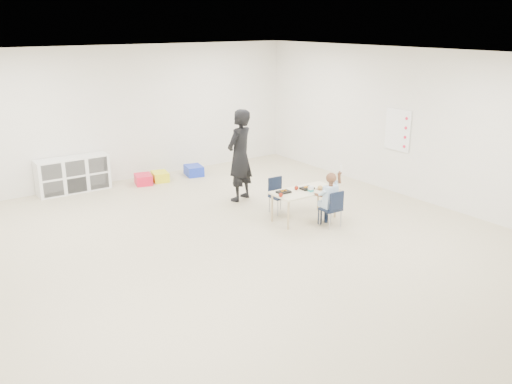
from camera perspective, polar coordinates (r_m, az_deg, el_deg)
room at (r=7.73m, az=-1.27°, el=3.68°), size 9.00×9.02×2.80m
table at (r=9.27m, az=5.08°, el=-1.32°), size 1.15×0.59×0.52m
chair_near at (r=8.98m, az=7.87°, el=-1.72°), size 0.31×0.29×0.63m
chair_far at (r=9.54m, az=2.47°, el=-0.41°), size 0.31×0.29×0.63m
child at (r=8.93m, az=7.92°, el=-0.62°), size 0.42×0.42×0.99m
lunch_tray_near at (r=9.25m, az=5.38°, el=0.40°), size 0.22×0.16×0.03m
lunch_tray_far at (r=9.02m, az=2.92°, el=0.01°), size 0.22×0.16×0.03m
milk_carton at (r=9.09m, az=5.80°, el=0.31°), size 0.07×0.07×0.10m
bread_roll at (r=9.25m, az=6.77°, el=0.48°), size 0.09×0.09×0.07m
apple_near at (r=9.18m, az=4.28°, el=0.43°), size 0.07×0.07×0.07m
apple_far at (r=8.79m, az=2.62°, el=-0.32°), size 0.07×0.07×0.07m
cubby_shelf at (r=11.31m, az=-18.69°, el=1.75°), size 1.40×0.40×0.70m
rules_poster at (r=10.84m, az=14.69°, el=6.35°), size 0.02×0.60×0.80m
adult at (r=10.10m, az=-1.72°, el=3.87°), size 0.74×0.63×1.73m
bin_red at (r=11.51m, az=-11.77°, el=1.31°), size 0.42×0.49×0.21m
bin_yellow at (r=11.67m, az=-10.07°, el=1.62°), size 0.39×0.46×0.20m
bin_blue at (r=11.99m, az=-6.56°, el=2.26°), size 0.43×0.50×0.22m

